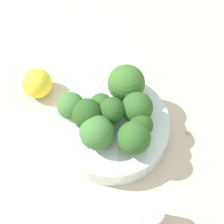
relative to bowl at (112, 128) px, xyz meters
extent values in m
plane|color=beige|center=(0.00, 0.00, -0.02)|extent=(3.00, 3.00, 0.00)
cylinder|color=silver|center=(0.00, 0.00, 0.00)|extent=(0.18, 0.18, 0.04)
cylinder|color=#7A9E5B|center=(0.00, 0.00, 0.03)|extent=(0.02, 0.02, 0.03)
sphere|color=#28511E|center=(0.00, 0.00, 0.06)|extent=(0.04, 0.04, 0.04)
cylinder|color=#84AD66|center=(0.01, 0.05, 0.03)|extent=(0.03, 0.03, 0.02)
sphere|color=#2D5B23|center=(0.01, 0.05, 0.05)|extent=(0.05, 0.05, 0.05)
cylinder|color=#7A9E5B|center=(-0.03, 0.02, 0.03)|extent=(0.02, 0.02, 0.02)
sphere|color=#2D5B23|center=(-0.03, 0.02, 0.05)|extent=(0.05, 0.05, 0.05)
cylinder|color=#84AD66|center=(0.03, -0.02, 0.03)|extent=(0.02, 0.02, 0.03)
sphere|color=#28511E|center=(0.03, -0.02, 0.06)|extent=(0.05, 0.05, 0.05)
cylinder|color=#7A9E5B|center=(0.04, -0.05, 0.03)|extent=(0.03, 0.03, 0.03)
sphere|color=#3D7533|center=(0.04, -0.05, 0.05)|extent=(0.04, 0.04, 0.04)
cylinder|color=#84AD66|center=(-0.01, 0.05, 0.03)|extent=(0.01, 0.01, 0.02)
sphere|color=#28511E|center=(-0.01, 0.05, 0.05)|extent=(0.04, 0.04, 0.04)
cylinder|color=#7A9E5B|center=(0.00, -0.02, 0.03)|extent=(0.02, 0.02, 0.02)
sphere|color=#2D5B23|center=(0.00, -0.02, 0.04)|extent=(0.04, 0.04, 0.04)
cylinder|color=#7A9E5B|center=(-0.05, -0.02, 0.03)|extent=(0.02, 0.02, 0.02)
sphere|color=#386B28|center=(-0.05, -0.02, 0.05)|extent=(0.06, 0.06, 0.06)
cylinder|color=#7A9E5B|center=(0.04, 0.01, 0.03)|extent=(0.02, 0.02, 0.02)
sphere|color=#3D7533|center=(0.04, 0.01, 0.05)|extent=(0.05, 0.05, 0.05)
cylinder|color=silver|center=(0.07, 0.14, 0.00)|extent=(0.04, 0.04, 0.05)
cylinder|color=#B7B7BC|center=(0.07, 0.14, 0.03)|extent=(0.04, 0.04, 0.01)
sphere|color=yellow|center=(0.03, -0.15, 0.01)|extent=(0.05, 0.05, 0.05)
cube|color=#AD7F4C|center=(-0.02, -0.10, -0.02)|extent=(0.01, 0.01, 0.01)
cube|color=olive|center=(-0.10, -0.05, -0.02)|extent=(0.01, 0.01, 0.01)
cube|color=tan|center=(-0.09, 0.09, -0.02)|extent=(0.01, 0.01, 0.01)
camera|label=1|loc=(0.20, 0.20, 0.54)|focal=60.00mm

